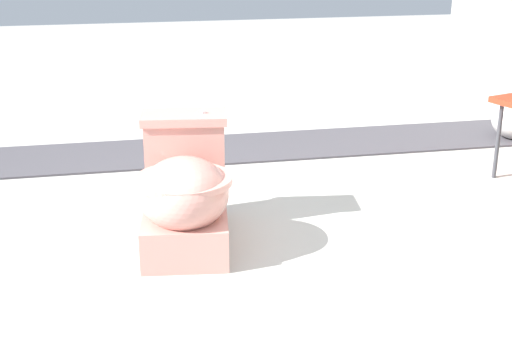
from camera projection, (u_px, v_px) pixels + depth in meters
ground_plane at (196, 242)px, 3.01m from camera, size 14.00×14.00×0.00m
gravel_strip at (254, 147)px, 4.26m from camera, size 0.56×8.00×0.01m
toilet at (185, 194)px, 2.94m from camera, size 0.67×0.45×0.52m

